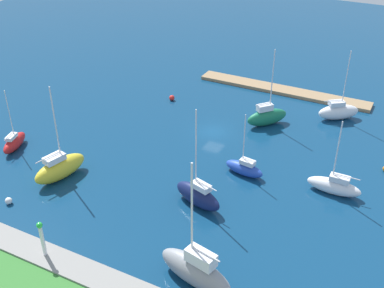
{
  "coord_description": "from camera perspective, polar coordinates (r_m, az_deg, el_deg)",
  "views": [
    {
      "loc": [
        -23.98,
        53.16,
        32.82
      ],
      "look_at": [
        0.0,
        6.58,
        1.5
      ],
      "focal_mm": 45.06,
      "sensor_mm": 36.0,
      "label": 1
    }
  ],
  "objects": [
    {
      "name": "water",
      "position": [
        66.91,
        2.58,
        1.47
      ],
      "size": [
        160.0,
        160.0,
        0.0
      ],
      "primitive_type": "plane",
      "color": "navy",
      "rests_on": "ground"
    },
    {
      "name": "harbor_beacon",
      "position": [
        45.99,
        -17.36,
        -10.39
      ],
      "size": [
        0.56,
        0.56,
        3.73
      ],
      "color": "silver",
      "rests_on": "breakwater"
    },
    {
      "name": "mooring_buoy_white",
      "position": [
        56.82,
        -20.88,
        -6.3
      ],
      "size": [
        0.78,
        0.78,
        0.78
      ],
      "primitive_type": "sphere",
      "color": "white",
      "rests_on": "water"
    },
    {
      "name": "sailboat_yellow_off_beacon",
      "position": [
        58.69,
        -15.38,
        -2.72
      ],
      "size": [
        3.73,
        7.17,
        11.64
      ],
      "rotation": [
        0.0,
        0.0,
        4.48
      ],
      "color": "yellow",
      "rests_on": "water"
    },
    {
      "name": "sailboat_red_far_north",
      "position": [
        66.64,
        -20.29,
        0.2
      ],
      "size": [
        2.77,
        5.19,
        8.17
      ],
      "rotation": [
        0.0,
        0.0,
        4.99
      ],
      "color": "red",
      "rests_on": "water"
    },
    {
      "name": "sailboat_white_lone_north",
      "position": [
        72.75,
        16.93,
        3.72
      ],
      "size": [
        6.07,
        5.31,
        10.36
      ],
      "rotation": [
        0.0,
        0.0,
        3.79
      ],
      "color": "white",
      "rests_on": "water"
    },
    {
      "name": "sailboat_blue_east_end",
      "position": [
        57.84,
        6.21,
        -2.84
      ],
      "size": [
        5.1,
        2.35,
        7.97
      ],
      "rotation": [
        0.0,
        0.0,
        6.14
      ],
      "color": "#2347B2",
      "rests_on": "water"
    },
    {
      "name": "mooring_buoy_red",
      "position": [
        75.64,
        -2.4,
        5.48
      ],
      "size": [
        0.84,
        0.84,
        0.84
      ],
      "primitive_type": "sphere",
      "color": "red",
      "rests_on": "water"
    },
    {
      "name": "sailboat_navy_along_channel",
      "position": [
        52.41,
        0.71,
        -6.07
      ],
      "size": [
        6.36,
        3.46,
        11.6
      ],
      "rotation": [
        0.0,
        0.0,
        6.0
      ],
      "color": "#141E4C",
      "rests_on": "water"
    },
    {
      "name": "sailboat_green_west_end",
      "position": [
        68.8,
        8.85,
        3.26
      ],
      "size": [
        5.35,
        5.87,
        11.13
      ],
      "rotation": [
        0.0,
        0.0,
        4.01
      ],
      "color": "#19724C",
      "rests_on": "water"
    },
    {
      "name": "sailboat_gray_center_basin",
      "position": [
        43.75,
        0.44,
        -14.66
      ],
      "size": [
        7.88,
        3.7,
        12.65
      ],
      "rotation": [
        0.0,
        0.0,
        6.08
      ],
      "color": "gray",
      "rests_on": "water"
    },
    {
      "name": "pier_dock",
      "position": [
        79.93,
        10.67,
        6.28
      ],
      "size": [
        27.99,
        3.02,
        0.52
      ],
      "primitive_type": "cube",
      "color": "#997A56",
      "rests_on": "ground"
    },
    {
      "name": "sailboat_white_far_south",
      "position": [
        56.66,
        16.49,
        -4.75
      ],
      "size": [
        6.07,
        1.78,
        9.11
      ],
      "rotation": [
        0.0,
        0.0,
        0.0
      ],
      "color": "white",
      "rests_on": "water"
    },
    {
      "name": "breakwater",
      "position": [
        46.21,
        -13.96,
        -14.35
      ],
      "size": [
        65.7,
        2.74,
        1.4
      ],
      "primitive_type": "cube",
      "color": "gray",
      "rests_on": "ground"
    }
  ]
}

